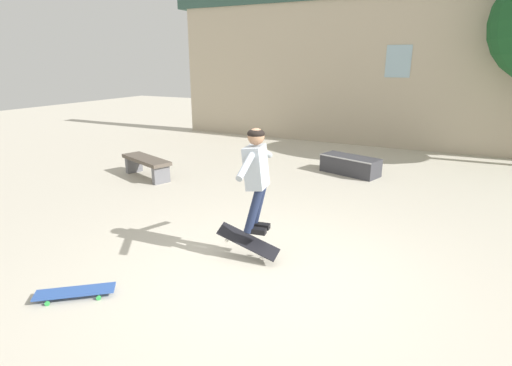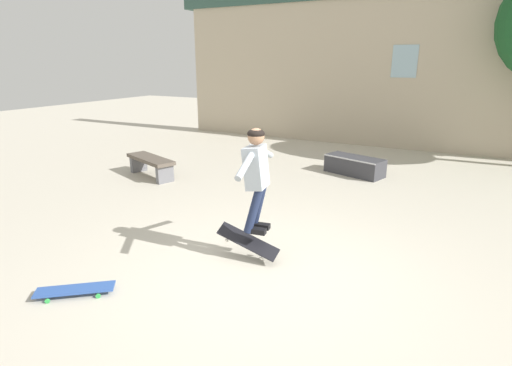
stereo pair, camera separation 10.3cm
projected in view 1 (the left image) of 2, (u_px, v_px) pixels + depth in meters
The scene contains 7 objects.
ground_plane at pixel (265, 274), 5.01m from camera, with size 40.00×40.00×0.00m, color beige.
building_backdrop at pixel (393, 67), 11.77m from camera, with size 15.01×0.52×5.71m.
park_bench at pixel (146, 163), 9.07m from camera, with size 1.55×0.93×0.46m.
skate_ledge at pixel (350, 165), 9.39m from camera, with size 1.46×0.94×0.42m.
skater at pixel (256, 172), 5.03m from camera, with size 0.34×1.25×1.36m.
skateboard_flipping at pixel (248, 241), 5.30m from camera, with size 0.84×0.28×0.40m.
skateboard_resting at pixel (75, 292), 4.50m from camera, with size 0.81×0.70×0.08m.
Camera 1 is at (1.90, -4.04, 2.56)m, focal length 28.00 mm.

